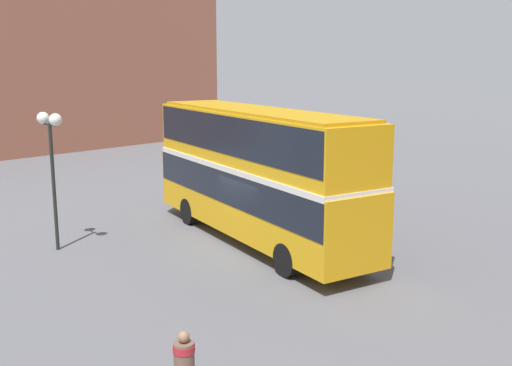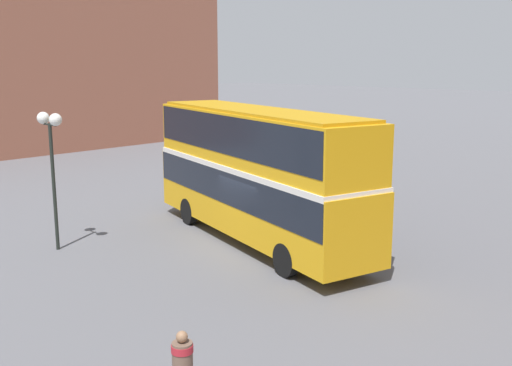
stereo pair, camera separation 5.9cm
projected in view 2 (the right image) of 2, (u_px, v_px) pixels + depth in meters
The scene contains 6 objects.
ground_plane at pixel (252, 248), 20.90m from camera, with size 240.00×240.00×0.00m, color #5B5B60.
building_row_left at pixel (28, 54), 44.25m from camera, with size 9.50×29.98×13.89m.
double_decker_bus at pixel (256, 167), 21.19m from camera, with size 11.54×5.38×4.78m.
pedestrian_foreground at pixel (183, 364), 10.86m from camera, with size 0.50×0.50×1.64m.
parked_car_kerb_near at pixel (343, 151), 38.40m from camera, with size 4.24×2.76×1.59m.
street_lamp_twin_globe at pixel (51, 140), 20.01m from camera, with size 1.26×0.42×4.74m.
Camera 2 is at (13.96, -14.37, 6.39)m, focal length 42.00 mm.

